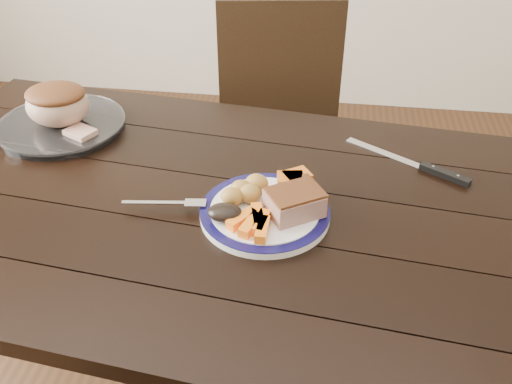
# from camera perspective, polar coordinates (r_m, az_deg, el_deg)

# --- Properties ---
(dining_table) EXTENTS (1.69, 1.07, 0.75)m
(dining_table) POSITION_cam_1_polar(r_m,az_deg,el_deg) (1.29, -3.40, -4.33)
(dining_table) COLOR black
(dining_table) RESTS_ON ground
(chair_far) EXTENTS (0.48, 0.49, 0.93)m
(chair_far) POSITION_cam_1_polar(r_m,az_deg,el_deg) (1.96, 2.44, 6.36)
(chair_far) COLOR black
(chair_far) RESTS_ON ground
(dinner_plate) EXTENTS (0.27, 0.27, 0.02)m
(dinner_plate) POSITION_cam_1_polar(r_m,az_deg,el_deg) (1.19, 0.90, -2.12)
(dinner_plate) COLOR white
(dinner_plate) RESTS_ON dining_table
(plate_rim) EXTENTS (0.27, 0.27, 0.02)m
(plate_rim) POSITION_cam_1_polar(r_m,az_deg,el_deg) (1.19, 0.90, -1.80)
(plate_rim) COLOR #0E0B3A
(plate_rim) RESTS_ON dinner_plate
(serving_platter) EXTENTS (0.32, 0.32, 0.02)m
(serving_platter) POSITION_cam_1_polar(r_m,az_deg,el_deg) (1.58, -18.80, 6.25)
(serving_platter) COLOR white
(serving_platter) RESTS_ON dining_table
(pork_slice) EXTENTS (0.13, 0.13, 0.05)m
(pork_slice) POSITION_cam_1_polar(r_m,az_deg,el_deg) (1.16, 3.85, -1.13)
(pork_slice) COLOR #A97667
(pork_slice) RESTS_ON dinner_plate
(roasted_potatoes) EXTENTS (0.09, 0.09, 0.04)m
(roasted_potatoes) POSITION_cam_1_polar(r_m,az_deg,el_deg) (1.20, -1.01, 0.19)
(roasted_potatoes) COLOR gold
(roasted_potatoes) RESTS_ON dinner_plate
(carrot_batons) EXTENTS (0.09, 0.11, 0.02)m
(carrot_batons) POSITION_cam_1_polar(r_m,az_deg,el_deg) (1.13, -0.14, -3.07)
(carrot_batons) COLOR orange
(carrot_batons) RESTS_ON dinner_plate
(pumpkin_wedges) EXTENTS (0.08, 0.07, 0.04)m
(pumpkin_wedges) POSITION_cam_1_polar(r_m,az_deg,el_deg) (1.23, 3.77, 1.02)
(pumpkin_wedges) COLOR orange
(pumpkin_wedges) RESTS_ON dinner_plate
(dark_mushroom) EXTENTS (0.07, 0.05, 0.03)m
(dark_mushroom) POSITION_cam_1_polar(r_m,az_deg,el_deg) (1.15, -3.12, -2.06)
(dark_mushroom) COLOR black
(dark_mushroom) RESTS_ON dinner_plate
(fork) EXTENTS (0.18, 0.04, 0.00)m
(fork) POSITION_cam_1_polar(r_m,az_deg,el_deg) (1.21, -8.53, -1.14)
(fork) COLOR silver
(fork) RESTS_ON dinner_plate
(roast_joint) EXTENTS (0.16, 0.14, 0.11)m
(roast_joint) POSITION_cam_1_polar(r_m,az_deg,el_deg) (1.55, -19.23, 8.18)
(roast_joint) COLOR tan
(roast_joint) RESTS_ON serving_platter
(cut_slice) EXTENTS (0.09, 0.08, 0.02)m
(cut_slice) POSITION_cam_1_polar(r_m,az_deg,el_deg) (1.50, -17.15, 5.66)
(cut_slice) COLOR tan
(cut_slice) RESTS_ON serving_platter
(carving_knife) EXTENTS (0.28, 0.19, 0.01)m
(carving_knife) POSITION_cam_1_polar(r_m,az_deg,el_deg) (1.39, 16.90, 2.27)
(carving_knife) COLOR silver
(carving_knife) RESTS_ON dining_table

